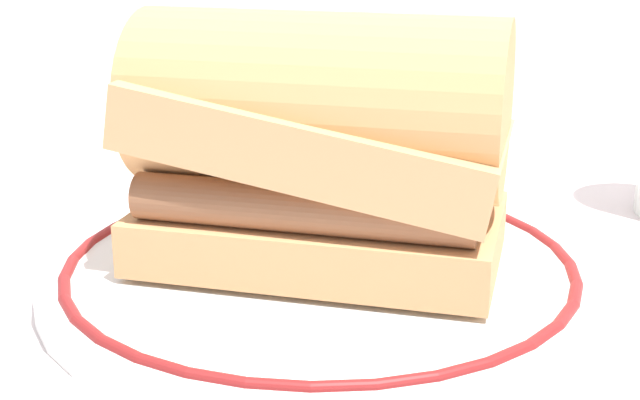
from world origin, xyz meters
name	(u,v)px	position (x,y,z in m)	size (l,w,h in m)	color
ground_plane	(334,298)	(0.00, 0.00, 0.00)	(1.50, 1.50, 0.00)	silver
plate	(320,271)	(-0.01, 0.01, 0.01)	(0.27, 0.27, 0.01)	white
sausage_sandwich	(320,143)	(-0.01, 0.01, 0.07)	(0.19, 0.13, 0.12)	tan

